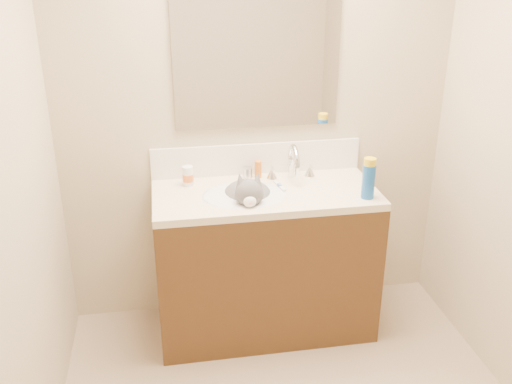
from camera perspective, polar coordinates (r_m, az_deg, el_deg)
name	(u,v)px	position (r m, az deg, el deg)	size (l,w,h in m)	color
room_shell	(320,132)	(1.94, 6.44, 5.96)	(2.24, 2.54, 2.52)	#BDAC8C
vanity_cabinet	(265,264)	(3.25, 0.90, -7.21)	(1.20, 0.55, 0.82)	#442A13
counter_slab	(265,194)	(3.06, 0.95, -0.25)	(1.20, 0.55, 0.04)	beige
basin	(244,207)	(3.03, -1.18, -1.49)	(0.45, 0.36, 0.14)	silver
faucet	(293,165)	(3.18, 3.70, 2.70)	(0.28, 0.20, 0.21)	silver
cat	(248,199)	(3.03, -0.78, -0.69)	(0.32, 0.41, 0.32)	#524F52
backsplash	(257,159)	(3.25, 0.10, 3.35)	(1.20, 0.02, 0.18)	white
mirror	(257,54)	(3.10, 0.11, 13.65)	(0.90, 0.02, 0.80)	white
pill_bottle	(188,176)	(3.12, -6.82, 1.61)	(0.06, 0.06, 0.11)	white
pill_label	(188,177)	(3.13, -6.81, 1.45)	(0.06, 0.06, 0.04)	orange
silver_jar	(248,173)	(3.22, -0.85, 1.96)	(0.05, 0.05, 0.06)	#B7B7BC
amber_bottle	(258,169)	(3.21, 0.21, 2.29)	(0.04, 0.04, 0.10)	orange
toothbrush	(279,186)	(3.10, 2.35, 0.62)	(0.02, 0.15, 0.01)	white
toothbrush_head	(279,185)	(3.10, 2.35, 0.67)	(0.02, 0.03, 0.02)	#657FD8
spray_can	(368,182)	(2.99, 11.17, 1.03)	(0.07, 0.07, 0.18)	#1750A1
spray_cap	(370,162)	(2.95, 11.33, 2.98)	(0.06, 0.06, 0.04)	yellow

